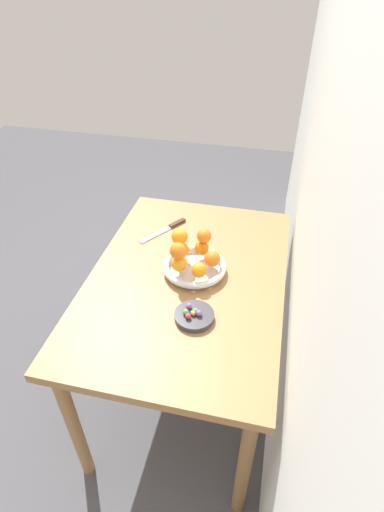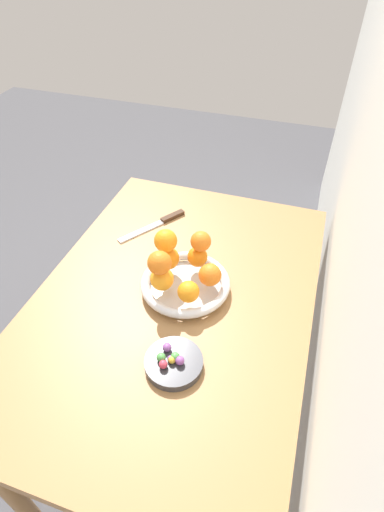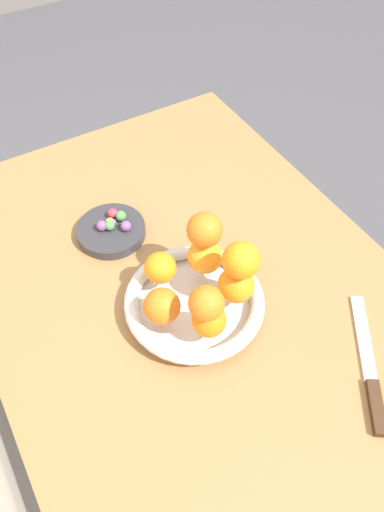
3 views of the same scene
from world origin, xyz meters
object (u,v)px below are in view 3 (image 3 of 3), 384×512
(orange_7, at_px, (206,303))
(candy_ball_2, at_px, (110,225))
(orange_3, at_px, (160,268))
(candy_ball_3, at_px, (102,226))
(candy_ball_0, at_px, (121,216))
(orange_4, at_px, (162,306))
(candy_ball_6, at_px, (126,226))
(orange_2, at_px, (205,256))
(orange_5, at_px, (241,260))
(orange_1, at_px, (236,285))
(candy_ball_4, at_px, (113,213))
(fruit_bowl, at_px, (194,302))
(candy_ball_5, at_px, (110,222))
(dining_table, at_px, (194,314))
(candy_dish, at_px, (111,231))
(orange_0, at_px, (209,320))
(knife, at_px, (370,372))
(candy_ball_1, at_px, (113,223))
(orange_6, at_px, (205,230))

(orange_7, relative_size, candy_ball_2, 2.73)
(orange_3, relative_size, candy_ball_3, 2.69)
(candy_ball_0, bearing_deg, orange_7, -179.29)
(candy_ball_3, bearing_deg, candy_ball_2, -115.98)
(orange_4, relative_size, candy_ball_6, 2.95)
(orange_2, relative_size, candy_ball_6, 3.00)
(orange_3, distance_m, orange_5, 0.16)
(orange_1, distance_m, candy_ball_4, 0.32)
(fruit_bowl, xyz_separation_m, candy_ball_5, (0.25, 0.05, 0.01))
(dining_table, xyz_separation_m, candy_ball_3, (0.21, 0.09, 0.12))
(candy_dish, bearing_deg, dining_table, -159.59)
(orange_0, xyz_separation_m, orange_2, (0.12, -0.06, 0.00))
(fruit_bowl, height_order, orange_2, orange_2)
(candy_ball_2, xyz_separation_m, knife, (-0.50, -0.24, -0.03))
(candy_ball_3, bearing_deg, candy_ball_6, -121.23)
(candy_ball_2, distance_m, candy_ball_3, 0.02)
(orange_3, distance_m, orange_4, 0.08)
(fruit_bowl, bearing_deg, candy_ball_0, 5.79)
(orange_4, xyz_separation_m, candy_ball_5, (0.26, -0.02, -0.04))
(fruit_bowl, height_order, orange_0, orange_0)
(orange_2, distance_m, orange_7, 0.15)
(fruit_bowl, height_order, candy_ball_3, candy_ball_3)
(dining_table, distance_m, candy_ball_6, 0.23)
(dining_table, relative_size, candy_ball_6, 51.09)
(candy_dish, relative_size, orange_0, 2.41)
(orange_0, xyz_separation_m, orange_4, (0.06, 0.05, 0.00))
(candy_ball_0, distance_m, candy_ball_5, 0.03)
(orange_4, height_order, candy_ball_1, orange_4)
(candy_ball_0, bearing_deg, dining_table, -167.24)
(fruit_bowl, distance_m, orange_5, 0.14)
(orange_0, xyz_separation_m, candy_ball_5, (0.32, 0.04, -0.04))
(orange_6, relative_size, candy_ball_2, 3.01)
(candy_dish, relative_size, orange_6, 2.20)
(candy_ball_1, xyz_separation_m, candy_ball_3, (0.00, 0.02, 0.00))
(fruit_bowl, xyz_separation_m, orange_5, (-0.03, -0.07, 0.11))
(orange_1, bearing_deg, candy_dish, 22.69)
(orange_6, xyz_separation_m, knife, (-0.31, -0.14, -0.13))
(orange_5, relative_size, candy_ball_2, 3.03)
(candy_ball_6, bearing_deg, orange_5, -159.45)
(orange_2, xyz_separation_m, orange_3, (0.02, 0.08, -0.00))
(orange_2, distance_m, candy_ball_3, 0.24)
(orange_4, xyz_separation_m, orange_7, (-0.06, -0.05, 0.06))
(orange_0, distance_m, orange_7, 0.06)
(dining_table, xyz_separation_m, orange_0, (-0.11, 0.04, 0.16))
(orange_3, height_order, candy_ball_2, orange_3)
(candy_dish, xyz_separation_m, orange_1, (-0.28, -0.12, 0.06))
(candy_dish, distance_m, candy_ball_2, 0.02)
(orange_2, xyz_separation_m, orange_7, (-0.12, 0.07, 0.05))
(orange_3, bearing_deg, orange_6, -99.41)
(orange_3, bearing_deg, dining_table, -116.92)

